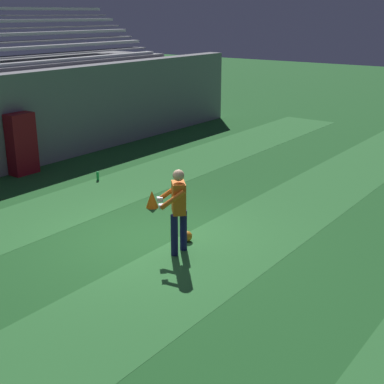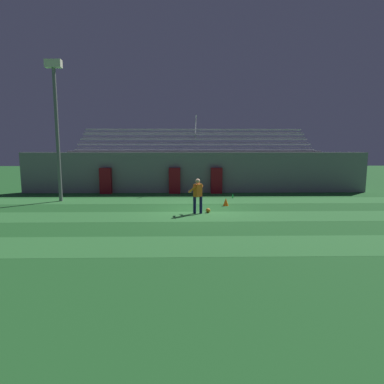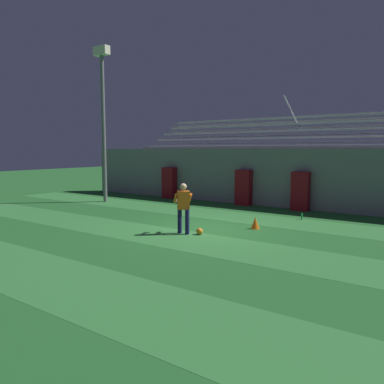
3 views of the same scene
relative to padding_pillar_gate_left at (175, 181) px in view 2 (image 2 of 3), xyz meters
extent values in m
plane|color=#236028|center=(1.43, -5.95, -0.88)|extent=(80.00, 80.00, 0.00)
cube|color=#337A38|center=(1.43, -11.95, -0.87)|extent=(28.00, 2.21, 0.01)
cube|color=#337A38|center=(1.43, -7.54, -0.87)|extent=(28.00, 2.21, 0.01)
cube|color=#337A38|center=(1.43, -3.13, -0.87)|extent=(28.00, 2.21, 0.01)
cube|color=gray|center=(1.43, 0.55, 0.52)|extent=(24.00, 0.60, 2.80)
cube|color=maroon|center=(0.00, 0.00, 0.00)|extent=(0.78, 0.44, 1.75)
cube|color=maroon|center=(2.87, 0.00, 0.00)|extent=(0.78, 0.44, 1.75)
cube|color=maroon|center=(-4.70, 0.00, 0.00)|extent=(0.78, 0.44, 1.75)
cube|color=gray|center=(1.43, 2.90, 0.57)|extent=(18.00, 3.90, 2.90)
cube|color=silver|center=(1.43, 1.30, 2.07)|extent=(17.10, 0.36, 0.10)
cube|color=gray|center=(1.43, 1.10, 1.84)|extent=(17.10, 0.60, 0.04)
cube|color=silver|center=(1.43, 2.00, 2.47)|extent=(17.10, 0.36, 0.10)
cube|color=gray|center=(1.43, 1.80, 2.24)|extent=(17.10, 0.60, 0.04)
cube|color=silver|center=(1.43, 2.70, 2.87)|extent=(17.10, 0.36, 0.10)
cube|color=gray|center=(1.43, 2.50, 2.64)|extent=(17.10, 0.60, 0.04)
cube|color=silver|center=(1.43, 3.40, 3.27)|extent=(17.10, 0.36, 0.10)
cube|color=gray|center=(1.43, 3.20, 3.04)|extent=(17.10, 0.60, 0.04)
cube|color=silver|center=(1.43, 4.10, 3.67)|extent=(17.10, 0.36, 0.10)
cube|color=gray|center=(1.43, 3.90, 3.44)|extent=(17.10, 0.60, 0.04)
cylinder|color=silver|center=(1.51, 2.45, 3.72)|extent=(0.06, 2.63, 1.65)
cylinder|color=slate|center=(-6.60, -3.08, 2.89)|extent=(0.20, 0.20, 7.54)
cube|color=#F2EDCC|center=(-6.60, -3.08, 6.88)|extent=(0.90, 0.36, 0.44)
cylinder|color=#19194C|center=(1.17, -6.89, -0.47)|extent=(0.20, 0.20, 0.82)
cylinder|color=#19194C|center=(1.47, -6.88, -0.47)|extent=(0.20, 0.20, 0.82)
cube|color=orange|center=(1.32, -6.88, 0.24)|extent=(0.44, 0.44, 0.60)
sphere|color=tan|center=(1.32, -6.88, 0.68)|extent=(0.22, 0.22, 0.22)
cylinder|color=orange|center=(1.05, -6.95, 0.29)|extent=(0.40, 0.40, 0.37)
cylinder|color=orange|center=(1.39, -6.62, 0.29)|extent=(0.40, 0.40, 0.37)
cube|color=silver|center=(0.94, -6.78, 0.16)|extent=(0.16, 0.16, 0.08)
cube|color=silver|center=(1.22, -6.50, 0.16)|extent=(0.16, 0.16, 0.08)
sphere|color=orange|center=(1.83, -6.69, -0.77)|extent=(0.22, 0.22, 0.22)
cone|color=orange|center=(2.92, -4.82, -0.67)|extent=(0.30, 0.30, 0.42)
cylinder|color=green|center=(3.69, -2.17, -0.76)|extent=(0.07, 0.07, 0.24)
camera|label=1|loc=(-6.12, -12.74, 3.54)|focal=50.00mm
camera|label=2|loc=(0.73, -21.87, 2.23)|focal=30.00mm
camera|label=3|loc=(8.45, -16.64, 1.88)|focal=35.00mm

